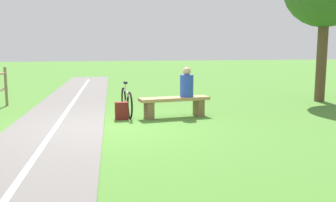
# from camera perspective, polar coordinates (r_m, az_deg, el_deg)

# --- Properties ---
(ground_plane) EXTENTS (80.00, 80.00, 0.00)m
(ground_plane) POSITION_cam_1_polar(r_m,az_deg,el_deg) (8.18, -9.52, -3.93)
(ground_plane) COLOR #477A2D
(bench) EXTENTS (1.79, 0.67, 0.50)m
(bench) POSITION_cam_1_polar(r_m,az_deg,el_deg) (9.09, 1.00, -0.38)
(bench) COLOR #A88456
(bench) RESTS_ON ground_plane
(person_seated) EXTENTS (0.38, 0.38, 0.74)m
(person_seated) POSITION_cam_1_polar(r_m,az_deg,el_deg) (9.15, 2.91, 2.64)
(person_seated) COLOR #2847B7
(person_seated) RESTS_ON bench
(bicycle) EXTENTS (0.15, 1.67, 0.84)m
(bicycle) POSITION_cam_1_polar(r_m,az_deg,el_deg) (9.43, -6.43, -0.07)
(bicycle) COLOR black
(bicycle) RESTS_ON ground_plane
(backpack) EXTENTS (0.31, 0.25, 0.42)m
(backpack) POSITION_cam_1_polar(r_m,az_deg,el_deg) (8.90, -7.20, -1.53)
(backpack) COLOR maroon
(backpack) RESTS_ON ground_plane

